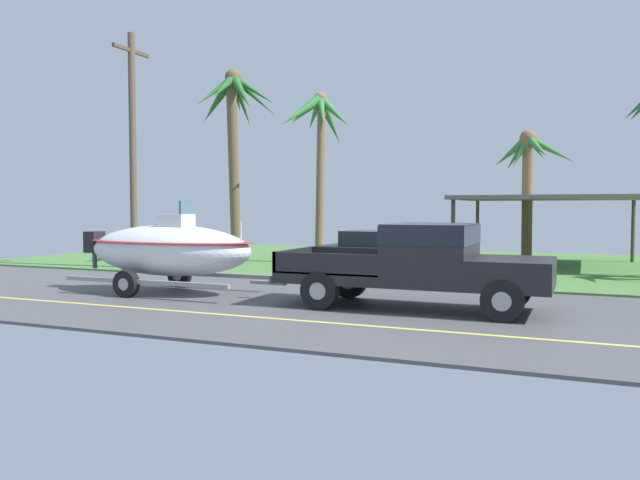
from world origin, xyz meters
The scene contains 9 objects.
ground centered at (0.00, 8.38, -0.01)m, with size 36.00×22.00×0.11m.
pickup_truck_towing centered at (0.59, 0.46, 1.01)m, with size 5.86×2.09×1.80m.
boat_on_trailer centered at (-6.02, 0.46, 1.08)m, with size 5.81×2.36×2.30m.
parked_sedan_near centered at (-2.20, 7.02, 0.67)m, with size 4.75×1.83×1.38m.
carport_awning centered at (2.36, 11.50, 2.43)m, with size 6.33×5.76×2.55m.
palm_tree_near_left centered at (-8.46, 7.70, 5.49)m, with size 3.38×3.05×7.22m.
palm_tree_near_right centered at (-5.64, 9.11, 5.00)m, with size 2.74×3.35×6.42m.
palm_tree_mid centered at (1.46, 13.66, 3.79)m, with size 3.26×2.83×5.20m.
utility_pole centered at (-10.82, 4.99, 4.20)m, with size 0.24×1.80×8.09m.
Camera 1 is at (3.55, -12.46, 2.14)m, focal length 35.17 mm.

